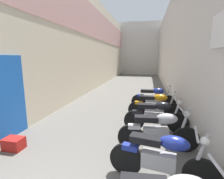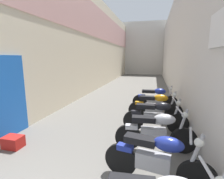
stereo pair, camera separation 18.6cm
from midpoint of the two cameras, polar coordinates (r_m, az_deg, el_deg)
name	(u,v)px [view 1 (the left image)]	position (r m, az deg, el deg)	size (l,w,h in m)	color
ground_plane	(126,95)	(9.78, 4.17, -2.00)	(38.38, 38.38, 0.00)	#66635E
building_left	(93,43)	(12.10, -7.05, 15.20)	(0.45, 22.38, 6.17)	beige
building_right	(172,46)	(11.56, 19.11, 13.73)	(0.45, 22.38, 5.75)	beige
building_far_end	(140,49)	(23.72, 9.07, 13.39)	(7.82, 2.00, 6.69)	beige
motorcycle_second	(162,157)	(3.13, 14.83, -21.10)	(1.83, 0.58, 1.04)	black
motorcycle_third	(158,130)	(4.10, 14.09, -13.09)	(1.85, 0.58, 1.04)	black
motorcycle_fourth	(156,115)	(5.09, 13.68, -8.36)	(1.85, 0.58, 1.04)	black
motorcycle_fifth	(155,105)	(6.11, 13.41, -5.14)	(1.85, 0.58, 1.04)	black
motorcycle_sixth	(154,97)	(7.28, 13.20, -2.61)	(1.85, 0.58, 1.04)	black
plastic_crate	(14,144)	(4.83, -31.19, -15.34)	(0.44, 0.32, 0.28)	red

